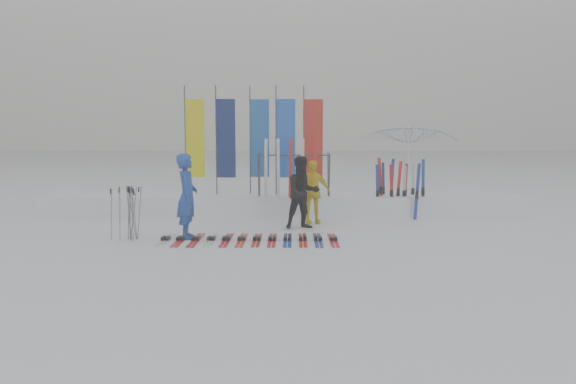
{
  "coord_description": "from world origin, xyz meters",
  "views": [
    {
      "loc": [
        0.31,
        -11.87,
        2.46
      ],
      "look_at": [
        0.2,
        1.6,
        1.0
      ],
      "focal_mm": 35.0,
      "sensor_mm": 36.0,
      "label": 1
    }
  ],
  "objects_px": {
    "person_yellow": "(312,192)",
    "ski_row": "(249,239)",
    "person_blue": "(187,196)",
    "ski_rack": "(294,169)",
    "person_black": "(303,193)",
    "tent_canopy": "(408,168)"
  },
  "relations": [
    {
      "from": "person_yellow",
      "to": "ski_row",
      "type": "height_order",
      "value": "person_yellow"
    },
    {
      "from": "person_black",
      "to": "tent_canopy",
      "type": "xyz_separation_m",
      "value": [
        3.23,
        2.86,
        0.45
      ]
    },
    {
      "from": "person_yellow",
      "to": "person_black",
      "type": "bearing_deg",
      "value": -122.98
    },
    {
      "from": "person_blue",
      "to": "ski_rack",
      "type": "xyz_separation_m",
      "value": [
        2.46,
        3.32,
        0.41
      ]
    },
    {
      "from": "person_black",
      "to": "person_yellow",
      "type": "relative_size",
      "value": 1.08
    },
    {
      "from": "person_black",
      "to": "ski_row",
      "type": "xyz_separation_m",
      "value": [
        -1.23,
        -1.6,
        -0.88
      ]
    },
    {
      "from": "person_black",
      "to": "ski_rack",
      "type": "bearing_deg",
      "value": 79.99
    },
    {
      "from": "ski_rack",
      "to": "tent_canopy",
      "type": "bearing_deg",
      "value": 14.46
    },
    {
      "from": "person_black",
      "to": "ski_row",
      "type": "height_order",
      "value": "person_black"
    },
    {
      "from": "ski_row",
      "to": "ski_rack",
      "type": "bearing_deg",
      "value": 74.16
    },
    {
      "from": "ski_row",
      "to": "person_blue",
      "type": "bearing_deg",
      "value": 170.08
    },
    {
      "from": "person_yellow",
      "to": "ski_rack",
      "type": "distance_m",
      "value": 1.39
    },
    {
      "from": "person_blue",
      "to": "person_yellow",
      "type": "distance_m",
      "value": 3.63
    },
    {
      "from": "person_blue",
      "to": "tent_canopy",
      "type": "distance_m",
      "value": 7.26
    },
    {
      "from": "person_black",
      "to": "ski_rack",
      "type": "distance_m",
      "value": 2.03
    },
    {
      "from": "ski_row",
      "to": "ski_rack",
      "type": "height_order",
      "value": "ski_rack"
    },
    {
      "from": "ski_row",
      "to": "ski_rack",
      "type": "xyz_separation_m",
      "value": [
        1.01,
        3.57,
        1.35
      ]
    },
    {
      "from": "person_blue",
      "to": "ski_rack",
      "type": "height_order",
      "value": "person_blue"
    },
    {
      "from": "tent_canopy",
      "to": "ski_row",
      "type": "bearing_deg",
      "value": -135.01
    },
    {
      "from": "person_blue",
      "to": "person_black",
      "type": "relative_size",
      "value": 1.07
    },
    {
      "from": "ski_row",
      "to": "person_yellow",
      "type": "bearing_deg",
      "value": 57.84
    },
    {
      "from": "person_blue",
      "to": "person_yellow",
      "type": "xyz_separation_m",
      "value": [
        2.94,
        2.12,
        -0.13
      ]
    }
  ]
}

